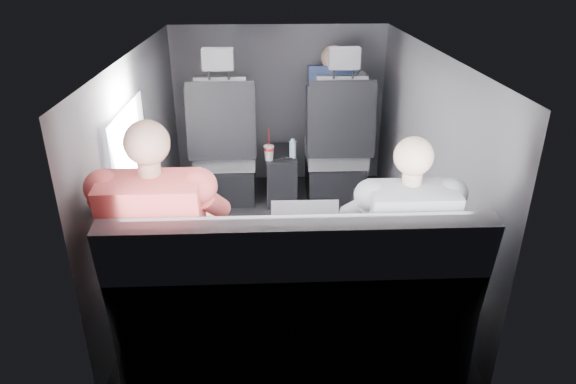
{
  "coord_description": "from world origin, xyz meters",
  "views": [
    {
      "loc": [
        -0.12,
        -3.04,
        1.85
      ],
      "look_at": [
        0.01,
        -0.05,
        0.47
      ],
      "focal_mm": 32.0,
      "sensor_mm": 36.0,
      "label": 1
    }
  ],
  "objects_px": {
    "laptop_black": "(379,219)",
    "front_seat_left": "(225,155)",
    "water_bottle": "(293,149)",
    "passenger_front_right": "(332,103)",
    "laptop_white": "(177,226)",
    "front_seat_right": "(337,153)",
    "rear_bench": "(295,312)",
    "passenger_rear_left": "(165,244)",
    "soda_cup": "(269,152)",
    "passenger_rear_right": "(397,244)",
    "laptop_silver": "(303,227)",
    "center_console": "(281,175)"
  },
  "relations": [
    {
      "from": "center_console",
      "to": "soda_cup",
      "type": "xyz_separation_m",
      "value": [
        -0.1,
        -0.16,
        0.26
      ]
    },
    {
      "from": "water_bottle",
      "to": "passenger_front_right",
      "type": "xyz_separation_m",
      "value": [
        0.34,
        0.34,
        0.28
      ]
    },
    {
      "from": "rear_bench",
      "to": "passenger_rear_left",
      "type": "xyz_separation_m",
      "value": [
        -0.6,
        0.09,
        0.34
      ]
    },
    {
      "from": "soda_cup",
      "to": "passenger_rear_right",
      "type": "xyz_separation_m",
      "value": [
        0.59,
        -1.68,
        0.15
      ]
    },
    {
      "from": "front_seat_right",
      "to": "rear_bench",
      "type": "relative_size",
      "value": 0.79
    },
    {
      "from": "front_seat_left",
      "to": "laptop_black",
      "type": "relative_size",
      "value": 3.4
    },
    {
      "from": "laptop_silver",
      "to": "center_console",
      "type": "bearing_deg",
      "value": 91.9
    },
    {
      "from": "center_console",
      "to": "laptop_black",
      "type": "distance_m",
      "value": 1.74
    },
    {
      "from": "front_seat_right",
      "to": "passenger_front_right",
      "type": "height_order",
      "value": "front_seat_right"
    },
    {
      "from": "soda_cup",
      "to": "laptop_black",
      "type": "distance_m",
      "value": 1.57
    },
    {
      "from": "center_console",
      "to": "laptop_silver",
      "type": "height_order",
      "value": "laptop_silver"
    },
    {
      "from": "rear_bench",
      "to": "passenger_rear_right",
      "type": "distance_m",
      "value": 0.59
    },
    {
      "from": "front_seat_left",
      "to": "passenger_rear_left",
      "type": "xyz_separation_m",
      "value": [
        -0.15,
        -1.81,
        0.24
      ]
    },
    {
      "from": "laptop_white",
      "to": "soda_cup",
      "type": "bearing_deg",
      "value": 72.43
    },
    {
      "from": "front_seat_right",
      "to": "passenger_rear_left",
      "type": "xyz_separation_m",
      "value": [
        -1.05,
        -1.81,
        0.24
      ]
    },
    {
      "from": "water_bottle",
      "to": "passenger_rear_left",
      "type": "distance_m",
      "value": 1.86
    },
    {
      "from": "center_console",
      "to": "laptop_white",
      "type": "distance_m",
      "value": 1.81
    },
    {
      "from": "passenger_rear_left",
      "to": "laptop_black",
      "type": "bearing_deg",
      "value": 12.11
    },
    {
      "from": "rear_bench",
      "to": "passenger_front_right",
      "type": "relative_size",
      "value": 2.05
    },
    {
      "from": "laptop_silver",
      "to": "passenger_rear_right",
      "type": "height_order",
      "value": "passenger_rear_right"
    },
    {
      "from": "front_seat_left",
      "to": "water_bottle",
      "type": "bearing_deg",
      "value": -9.11
    },
    {
      "from": "front_seat_left",
      "to": "water_bottle",
      "type": "relative_size",
      "value": 8.15
    },
    {
      "from": "rear_bench",
      "to": "laptop_white",
      "type": "distance_m",
      "value": 0.72
    },
    {
      "from": "front_seat_right",
      "to": "water_bottle",
      "type": "bearing_deg",
      "value": -166.58
    },
    {
      "from": "soda_cup",
      "to": "laptop_white",
      "type": "distance_m",
      "value": 1.58
    },
    {
      "from": "passenger_rear_right",
      "to": "passenger_front_right",
      "type": "bearing_deg",
      "value": 91.74
    },
    {
      "from": "rear_bench",
      "to": "front_seat_left",
      "type": "bearing_deg",
      "value": 103.31
    },
    {
      "from": "front_seat_left",
      "to": "passenger_rear_right",
      "type": "relative_size",
      "value": 1.07
    },
    {
      "from": "center_console",
      "to": "passenger_rear_right",
      "type": "relative_size",
      "value": 0.41
    },
    {
      "from": "front_seat_left",
      "to": "rear_bench",
      "type": "bearing_deg",
      "value": -76.69
    },
    {
      "from": "laptop_white",
      "to": "front_seat_right",
      "type": "bearing_deg",
      "value": 57.71
    },
    {
      "from": "soda_cup",
      "to": "laptop_white",
      "type": "bearing_deg",
      "value": -107.57
    },
    {
      "from": "soda_cup",
      "to": "laptop_black",
      "type": "bearing_deg",
      "value": -69.45
    },
    {
      "from": "center_console",
      "to": "passenger_rear_left",
      "type": "bearing_deg",
      "value": -107.99
    },
    {
      "from": "center_console",
      "to": "water_bottle",
      "type": "distance_m",
      "value": 0.31
    },
    {
      "from": "laptop_silver",
      "to": "passenger_front_right",
      "type": "xyz_separation_m",
      "value": [
        0.37,
        1.91,
        0.12
      ]
    },
    {
      "from": "front_seat_left",
      "to": "laptop_silver",
      "type": "relative_size",
      "value": 3.92
    },
    {
      "from": "passenger_rear_left",
      "to": "rear_bench",
      "type": "bearing_deg",
      "value": -8.96
    },
    {
      "from": "center_console",
      "to": "passenger_front_right",
      "type": "relative_size",
      "value": 0.61
    },
    {
      "from": "center_console",
      "to": "passenger_rear_left",
      "type": "relative_size",
      "value": 0.38
    },
    {
      "from": "soda_cup",
      "to": "passenger_rear_left",
      "type": "relative_size",
      "value": 0.2
    },
    {
      "from": "laptop_black",
      "to": "front_seat_left",
      "type": "bearing_deg",
      "value": 119.54
    },
    {
      "from": "laptop_black",
      "to": "passenger_front_right",
      "type": "bearing_deg",
      "value": 90.56
    },
    {
      "from": "soda_cup",
      "to": "water_bottle",
      "type": "height_order",
      "value": "soda_cup"
    },
    {
      "from": "passenger_rear_right",
      "to": "passenger_front_right",
      "type": "height_order",
      "value": "passenger_front_right"
    },
    {
      "from": "front_seat_left",
      "to": "laptop_black",
      "type": "distance_m",
      "value": 1.83
    },
    {
      "from": "rear_bench",
      "to": "passenger_rear_right",
      "type": "xyz_separation_m",
      "value": [
        0.49,
        0.1,
        0.3
      ]
    },
    {
      "from": "laptop_white",
      "to": "passenger_rear_right",
      "type": "relative_size",
      "value": 0.28
    },
    {
      "from": "laptop_white",
      "to": "center_console",
      "type": "bearing_deg",
      "value": 70.94
    },
    {
      "from": "front_seat_left",
      "to": "passenger_rear_right",
      "type": "height_order",
      "value": "front_seat_left"
    }
  ]
}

